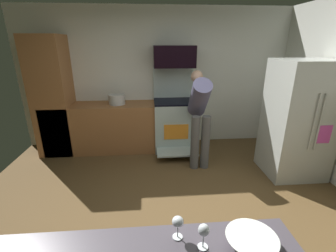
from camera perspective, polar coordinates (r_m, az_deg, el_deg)
ground_plane at (r=3.00m, az=0.01°, el=-21.47°), size 5.20×4.80×0.02m
wall_back at (r=4.64m, az=-2.38°, el=11.47°), size 5.20×0.12×2.60m
lower_cabinet_run at (r=4.55m, az=-13.42°, el=-0.28°), size 2.40×0.60×0.90m
cabinet_column at (r=4.66m, az=-26.34°, el=6.34°), size 0.60×0.60×2.10m
oven_range at (r=4.49m, az=1.55°, el=0.81°), size 0.76×1.00×1.54m
microwave at (r=4.34m, az=1.56°, el=16.63°), size 0.74×0.38×0.38m
refrigerator at (r=3.99m, az=29.27°, el=1.30°), size 0.83×0.77×1.75m
person_cook at (r=3.78m, az=7.70°, el=3.50°), size 0.31×0.69×1.54m
mixing_bowl_large at (r=1.51m, az=19.71°, el=-25.09°), size 0.29×0.29×0.07m
wine_glass_near at (r=1.43m, az=2.41°, el=-22.60°), size 0.07×0.07×0.15m
wine_glass_mid at (r=1.39m, az=8.74°, el=-24.15°), size 0.06×0.06×0.16m
stock_pot at (r=4.38m, az=-12.43°, el=6.40°), size 0.30×0.30×0.18m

